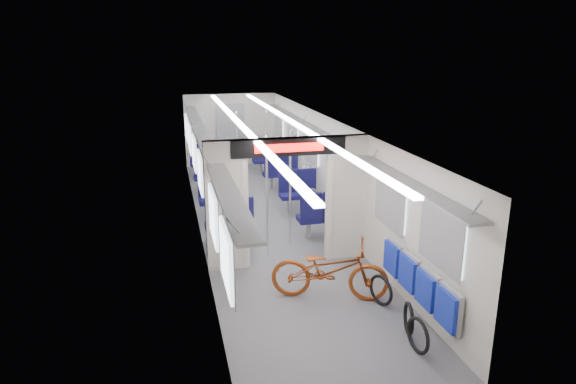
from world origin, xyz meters
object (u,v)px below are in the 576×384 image
object	(u,v)px
seat_bay_far_right	(274,162)
stanchion_far_right	(266,158)
bike_hoop_b	(408,320)
bicycle	(330,270)
bike_hoop_a	(418,337)
seat_bay_near_left	(224,205)
stanchion_near_right	(290,189)
stanchion_far_left	(238,159)
flip_bench	(418,281)
seat_bay_near_right	(309,200)
stanchion_near_left	(267,198)
bike_hoop_c	(381,292)
seat_bay_far_left	(208,165)

from	to	relation	value
seat_bay_far_right	stanchion_far_right	distance (m)	2.24
bike_hoop_b	bicycle	bearing A→B (deg)	121.05
bike_hoop_b	bike_hoop_a	bearing A→B (deg)	-100.98
seat_bay_near_left	stanchion_far_right	world-z (taller)	stanchion_far_right
bike_hoop_b	stanchion_near_right	world-z (taller)	stanchion_near_right
bike_hoop_a	stanchion_near_right	distance (m)	4.17
seat_bay_near_left	stanchion_far_left	bearing A→B (deg)	71.91
stanchion_near_right	flip_bench	bearing A→B (deg)	-70.77
stanchion_near_right	stanchion_far_left	world-z (taller)	same
bike_hoop_a	stanchion_near_right	xyz separation A→B (m)	(-0.73, 3.99, 0.93)
bike_hoop_b	seat_bay_far_right	xyz separation A→B (m)	(-0.12, 8.44, 0.34)
seat_bay_near_right	seat_bay_far_right	world-z (taller)	same
stanchion_near_left	stanchion_near_right	xyz separation A→B (m)	(0.55, 0.52, 0.00)
bike_hoop_c	stanchion_near_left	distance (m)	2.72
bicycle	bike_hoop_c	bearing A→B (deg)	-98.53
bike_hoop_a	stanchion_near_left	distance (m)	3.82
bike_hoop_b	stanchion_far_right	xyz separation A→B (m)	(-0.73, 6.37, 0.94)
seat_bay_far_right	stanchion_far_right	size ratio (longest dim) A/B	0.91
seat_bay_far_left	stanchion_far_right	distance (m)	2.52
seat_bay_far_right	stanchion_near_left	world-z (taller)	stanchion_near_left
bicycle	stanchion_near_left	distance (m)	2.02
seat_bay_far_left	seat_bay_far_right	xyz separation A→B (m)	(1.87, -0.03, 0.01)
bike_hoop_b	seat_bay_near_left	xyz separation A→B (m)	(-1.99, 4.66, 0.35)
flip_bench	bike_hoop_a	bearing A→B (deg)	-115.57
seat_bay_near_right	flip_bench	bearing A→B (deg)	-84.42
bicycle	flip_bench	distance (m)	1.36
bicycle	stanchion_far_left	bearing A→B (deg)	28.30
bicycle	flip_bench	size ratio (longest dim) A/B	0.85
bike_hoop_a	seat_bay_far_right	size ratio (longest dim) A/B	0.24
flip_bench	bike_hoop_a	distance (m)	0.96
bike_hoop_b	seat_bay_near_left	size ratio (longest dim) A/B	0.21
bike_hoop_a	bike_hoop_c	size ratio (longest dim) A/B	1.01
flip_bench	stanchion_near_left	distance (m)	3.20
bike_hoop_b	bike_hoop_c	distance (m)	0.84
bike_hoop_c	flip_bench	bearing A→B (deg)	-53.62
bike_hoop_a	seat_bay_near_right	size ratio (longest dim) A/B	0.24
bike_hoop_b	bike_hoop_c	bearing A→B (deg)	93.14
bike_hoop_c	seat_bay_near_right	size ratio (longest dim) A/B	0.23
flip_bench	seat_bay_far_left	world-z (taller)	seat_bay_far_left
flip_bench	stanchion_far_left	bearing A→B (deg)	106.01
bike_hoop_a	stanchion_far_right	size ratio (longest dim) A/B	0.21
seat_bay_near_left	bicycle	bearing A→B (deg)	-70.05
seat_bay_near_left	stanchion_near_right	distance (m)	1.72
flip_bench	seat_bay_far_right	xyz separation A→B (m)	(-0.42, 8.07, -0.03)
seat_bay_far_left	stanchion_near_left	distance (m)	5.50
bike_hoop_b	seat_bay_far_left	size ratio (longest dim) A/B	0.23
bike_hoop_b	seat_bay_near_right	size ratio (longest dim) A/B	0.22
bicycle	bike_hoop_a	size ratio (longest dim) A/B	3.70
stanchion_far_right	seat_bay_near_left	bearing A→B (deg)	-126.38
bicycle	seat_bay_near_right	distance (m)	3.48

